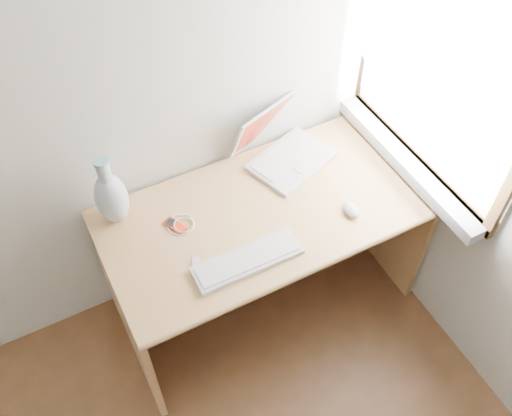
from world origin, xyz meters
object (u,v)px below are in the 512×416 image
laptop (287,146)px  external_keyboard (247,260)px  desk (256,226)px  vase (111,197)px

laptop → external_keyboard: bearing=-153.1°
desk → vase: (-0.57, 0.16, 0.35)m
desk → external_keyboard: external_keyboard is taller
desk → laptop: bearing=33.5°
desk → vase: 0.69m
desk → laptop: (0.24, 0.16, 0.27)m
desk → vase: bearing=164.3°
desk → laptop: 0.39m
external_keyboard → vase: size_ratio=1.30×
laptop → external_keyboard: (-0.43, -0.45, -0.05)m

